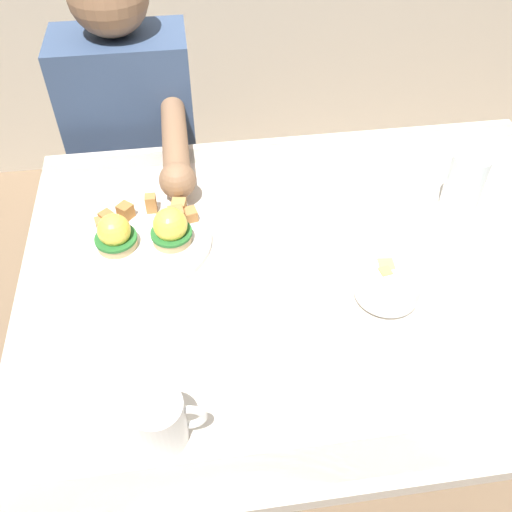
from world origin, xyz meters
The scene contains 8 objects.
ground_plane centered at (0.00, 0.00, 0.00)m, with size 6.00×6.00×0.00m, color #7F664C.
dining_table centered at (0.00, 0.00, 0.63)m, with size 1.20×0.90×0.74m.
eggs_benedict_plate centered at (-0.35, 0.10, 0.77)m, with size 0.27×0.27×0.09m.
fruit_bowl centered at (0.09, -0.10, 0.77)m, with size 0.12×0.12×0.06m.
coffee_mug centered at (-0.33, -0.32, 0.79)m, with size 0.11×0.08×0.09m.
fork centered at (0.26, 0.28, 0.74)m, with size 0.12×0.13×0.00m.
water_glass_far centered at (0.32, 0.12, 0.80)m, with size 0.08×0.08×0.14m.
diner_person centered at (-0.40, 0.60, 0.65)m, with size 0.34×0.54×1.14m.
Camera 1 is at (-0.25, -0.73, 1.53)m, focal length 38.88 mm.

